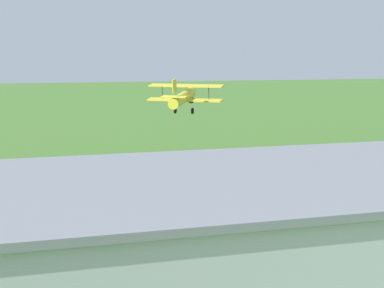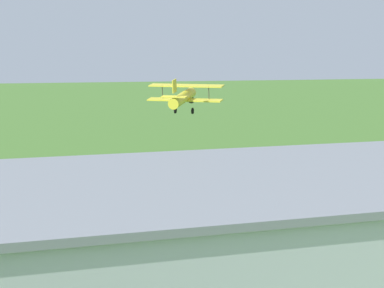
% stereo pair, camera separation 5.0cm
% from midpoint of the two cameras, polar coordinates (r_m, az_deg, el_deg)
% --- Properties ---
extents(ground_plane, '(400.00, 400.00, 0.00)m').
position_cam_midpoint_polar(ground_plane, '(63.91, -7.66, -3.56)').
color(ground_plane, '#47752D').
extents(hangar, '(38.74, 17.74, 7.54)m').
position_cam_midpoint_polar(hangar, '(31.85, 6.97, -9.49)').
color(hangar, silver).
rests_on(hangar, ground_plane).
extents(biplane, '(7.91, 7.20, 3.79)m').
position_cam_midpoint_polar(biplane, '(61.59, -0.82, 4.60)').
color(biplane, yellow).
extents(person_at_fence_line, '(0.53, 0.53, 1.63)m').
position_cam_midpoint_polar(person_at_fence_line, '(50.54, -7.20, -5.99)').
color(person_at_fence_line, navy).
rests_on(person_at_fence_line, ground_plane).
extents(person_by_parked_cars, '(0.41, 0.41, 1.72)m').
position_cam_midpoint_polar(person_by_parked_cars, '(55.81, 14.80, -4.73)').
color(person_by_parked_cars, beige).
rests_on(person_by_parked_cars, ground_plane).
extents(person_near_hangar_door, '(0.47, 0.47, 1.78)m').
position_cam_midpoint_polar(person_near_hangar_door, '(54.08, 13.71, -5.09)').
color(person_near_hangar_door, '#33723F').
rests_on(person_near_hangar_door, ground_plane).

